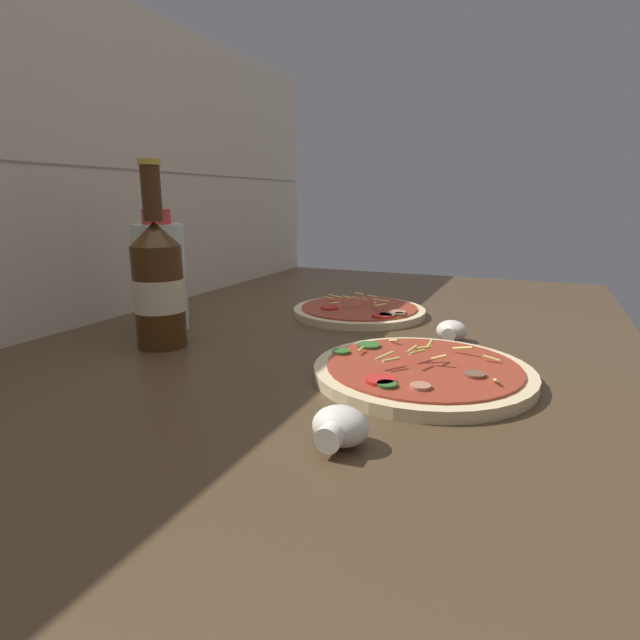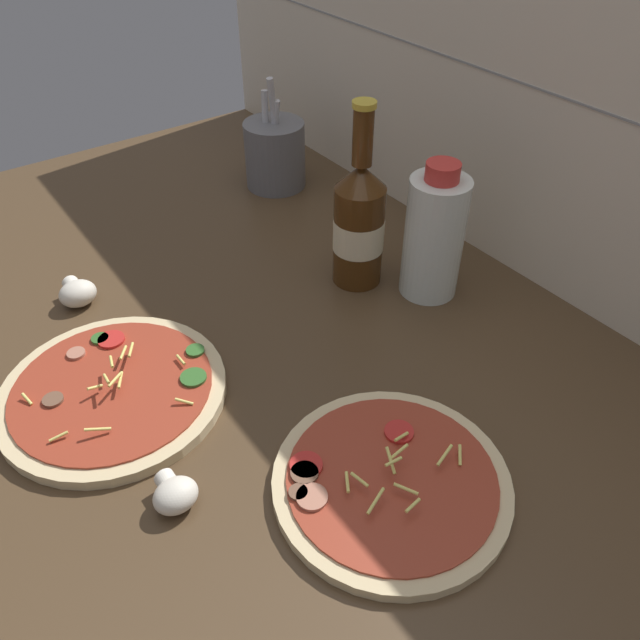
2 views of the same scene
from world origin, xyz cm
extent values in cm
cube|color=#4C3823|center=(0.00, 0.00, 1.25)|extent=(160.00, 90.00, 2.50)
cube|color=beige|center=(0.00, 45.50, 30.00)|extent=(160.00, 1.00, 60.00)
cube|color=gray|center=(0.00, 44.95, 30.00)|extent=(156.80, 0.16, 0.30)
cylinder|color=beige|center=(-8.42, -16.04, 3.23)|extent=(27.53, 27.53, 1.46)
cylinder|color=#9E3823|center=(-8.42, -16.04, 4.11)|extent=(24.23, 24.23, 0.30)
cylinder|color=#B7755B|center=(-16.55, -17.56, 4.46)|extent=(2.31, 2.31, 0.40)
cylinder|color=#336628|center=(-3.76, -7.35, 4.46)|extent=(3.26, 3.26, 0.40)
cylinder|color=red|center=(-16.46, -12.89, 4.46)|extent=(3.48, 3.48, 0.40)
cylinder|color=#336628|center=(-17.52, -14.02, 4.46)|extent=(2.27, 2.27, 0.40)
cylinder|color=#336628|center=(-8.06, -4.90, 4.46)|extent=(2.38, 2.38, 0.40)
cylinder|color=brown|center=(-10.20, -22.55, 4.46)|extent=(2.45, 2.45, 0.40)
cylinder|color=#EADB6B|center=(-10.01, -14.95, 6.56)|extent=(2.37, 0.92, 0.62)
cylinder|color=#EADB6B|center=(-11.52, -11.96, 5.81)|extent=(2.82, 1.83, 0.77)
cylinder|color=#EADB6B|center=(-3.95, -23.84, 4.75)|extent=(0.60, 2.15, 0.68)
cylinder|color=#EADB6B|center=(-0.60, -10.14, 4.68)|extent=(1.75, 1.89, 0.96)
cylinder|color=#EADB6B|center=(-11.92, -12.87, 5.52)|extent=(2.17, 1.80, 0.38)
cylinder|color=#EADB6B|center=(-7.40, -16.56, 6.69)|extent=(2.19, 0.52, 0.80)
cylinder|color=#EADB6B|center=(-7.31, -15.71, 6.09)|extent=(1.72, 2.23, 0.51)
cylinder|color=#EADB6B|center=(-7.18, -7.33, 4.81)|extent=(2.07, 0.38, 0.40)
cylinder|color=#EADB6B|center=(-7.54, -15.04, 5.51)|extent=(2.49, 1.65, 0.37)
cylinder|color=#EADB6B|center=(-11.87, -25.03, 4.69)|extent=(1.93, 0.79, 0.91)
cylinder|color=#EADB6B|center=(-2.04, -19.99, 5.14)|extent=(1.28, 2.82, 1.07)
cylinder|color=#EADB6B|center=(-8.26, -17.95, 5.40)|extent=(0.58, 1.92, 0.95)
cylinder|color=beige|center=(21.59, 2.91, 3.18)|extent=(25.47, 25.47, 1.37)
cylinder|color=#9E3823|center=(21.59, 2.91, 4.02)|extent=(22.42, 22.42, 0.30)
cylinder|color=brown|center=(17.47, -6.24, 4.37)|extent=(2.01, 2.01, 0.40)
cylinder|color=red|center=(15.15, -3.62, 4.37)|extent=(3.57, 3.57, 0.40)
cylinder|color=#B7755B|center=(18.77, -5.42, 4.37)|extent=(3.30, 3.30, 0.40)
cylinder|color=brown|center=(15.89, -4.35, 4.37)|extent=(3.02, 3.02, 0.40)
cylinder|color=red|center=(17.54, 7.49, 4.37)|extent=(3.34, 3.34, 0.40)
cylinder|color=#EADB6B|center=(20.52, 4.72, 6.00)|extent=(0.43, 2.44, 0.83)
cylinder|color=#EADB6B|center=(24.07, 10.41, 4.81)|extent=(1.95, 1.79, 1.12)
cylinder|color=#EADB6B|center=(19.90, -1.75, 5.18)|extent=(2.28, 1.67, 0.41)
cylinder|color=#EADB6B|center=(20.82, 3.26, 5.91)|extent=(2.88, 1.47, 1.23)
cylinder|color=#EADB6B|center=(20.51, -0.64, 5.40)|extent=(2.30, 0.85, 0.56)
cylinder|color=#EADB6B|center=(26.06, 1.64, 5.53)|extent=(0.59, 2.09, 0.49)
cylinder|color=#EADB6B|center=(21.55, 2.93, 6.74)|extent=(0.65, 2.02, 0.53)
cylinder|color=#EADB6B|center=(23.44, -0.92, 5.38)|extent=(1.48, 3.15, 0.81)
cylinder|color=#EADB6B|center=(23.42, 8.64, 5.43)|extent=(1.12, 2.90, 0.93)
cylinder|color=#EADB6B|center=(18.65, 6.78, 5.11)|extent=(0.48, 2.05, 0.58)
cylinder|color=#EADB6B|center=(24.06, 2.57, 5.20)|extent=(2.48, 1.59, 0.50)
cylinder|color=#47280F|center=(-10.38, 23.66, 10.17)|extent=(7.40, 7.40, 15.34)
cone|color=#47280F|center=(-10.38, 23.66, 19.60)|extent=(7.40, 7.40, 3.52)
cylinder|color=#47280F|center=(-10.38, 23.66, 25.28)|extent=(2.81, 2.81, 7.83)
cylinder|color=gold|center=(-10.38, 23.66, 29.59)|extent=(3.23, 3.23, 0.80)
cylinder|color=beige|center=(-10.38, 23.66, 10.48)|extent=(7.47, 7.47, 4.91)
cylinder|color=silver|center=(-1.98, 30.54, 11.48)|extent=(8.50, 8.50, 17.95)
cylinder|color=red|center=(-1.98, 30.54, 21.68)|extent=(4.67, 4.67, 2.45)
cylinder|color=white|center=(8.38, -16.58, 4.17)|extent=(2.15, 2.15, 2.15)
ellipsoid|color=silver|center=(10.29, -16.58, 4.17)|extent=(4.06, 4.78, 3.35)
cylinder|color=white|center=(-31.19, -12.99, 4.36)|extent=(2.39, 2.39, 2.39)
ellipsoid|color=silver|center=(-29.06, -12.99, 4.36)|extent=(4.52, 5.32, 3.72)
cylinder|color=slate|center=(-43.39, 30.30, 8.58)|extent=(11.17, 11.17, 12.16)
cylinder|color=#BCBCC1|center=(-44.66, 29.40, 13.80)|extent=(2.10, 2.26, 12.91)
cylinder|color=#BCBCC1|center=(-43.06, 30.47, 15.20)|extent=(2.61, 3.59, 15.68)
cylinder|color=#BCBCC1|center=(-43.40, 30.32, 13.18)|extent=(3.48, 2.26, 11.67)
camera|label=1|loc=(-68.22, -28.09, 24.52)|focal=28.00mm
camera|label=2|loc=(49.47, -26.65, 58.96)|focal=35.00mm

